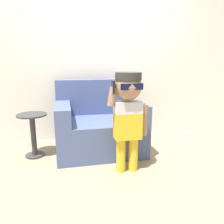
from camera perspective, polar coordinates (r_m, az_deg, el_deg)
name	(u,v)px	position (r m, az deg, el deg)	size (l,w,h in m)	color
ground_plane	(108,154)	(2.88, -1.02, -10.99)	(10.00, 10.00, 0.00)	#998466
wall_back	(98,53)	(3.37, -3.71, 15.21)	(10.00, 0.05, 2.60)	silver
armchair	(99,125)	(2.94, -3.41, -3.54)	(1.11, 0.85, 0.93)	#475684
person_child	(128,107)	(2.25, 4.23, 1.23)	(0.44, 0.33, 1.07)	gold
side_table	(33,131)	(2.89, -19.92, -4.74)	(0.36, 0.36, 0.55)	#333333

